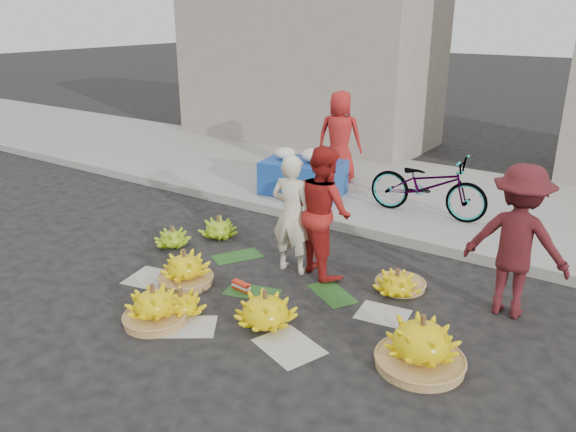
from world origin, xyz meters
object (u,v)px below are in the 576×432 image
Objects in this scene: bicycle at (428,185)px; banana_bunch_0 at (185,269)px; banana_bunch_4 at (421,344)px; vendor_cream at (292,214)px; flower_table at (304,175)px.

banana_bunch_0 is at bearing 153.43° from bicycle.
vendor_cream reaches higher than banana_bunch_4.
banana_bunch_4 is at bearing -54.59° from flower_table.
vendor_cream reaches higher than banana_bunch_0.
bicycle is (0.76, 2.63, -0.15)m from vendor_cream.
banana_bunch_0 is 1.47m from vendor_cream.
vendor_cream is (-2.15, 1.05, 0.52)m from banana_bunch_4.
banana_bunch_0 is at bearing 46.07° from vendor_cream.
banana_bunch_4 is 0.65× the size of flower_table.
flower_table is (-0.56, 3.53, 0.26)m from banana_bunch_0.
bicycle reaches higher than banana_bunch_0.
banana_bunch_4 is 3.95m from bicycle.
banana_bunch_4 reaches higher than banana_bunch_0.
flower_table is (-3.57, 3.53, 0.21)m from banana_bunch_4.
bicycle reaches higher than flower_table.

